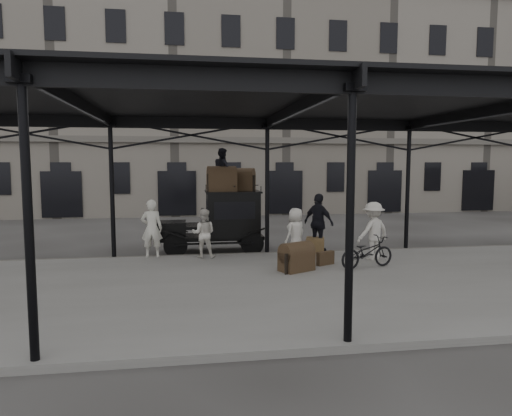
{
  "coord_description": "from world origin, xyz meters",
  "views": [
    {
      "loc": [
        -2.67,
        -12.95,
        3.15
      ],
      "look_at": [
        -0.44,
        1.6,
        1.7
      ],
      "focal_mm": 32.0,
      "sensor_mm": 36.0,
      "label": 1
    }
  ],
  "objects": [
    {
      "name": "taxi",
      "position": [
        -1.37,
        3.05,
        1.2
      ],
      "size": [
        3.65,
        1.55,
        2.18
      ],
      "color": "black",
      "rests_on": "ground"
    },
    {
      "name": "ground",
      "position": [
        0.0,
        0.0,
        0.0
      ],
      "size": [
        120.0,
        120.0,
        0.0
      ],
      "primitive_type": "plane",
      "color": "#383533",
      "rests_on": "ground"
    },
    {
      "name": "wicker_hamper",
      "position": [
        1.62,
        1.78,
        0.4
      ],
      "size": [
        0.71,
        0.61,
        0.5
      ],
      "primitive_type": "cube",
      "rotation": [
        0.0,
        0.0,
        -0.31
      ],
      "color": "brown",
      "rests_on": "platform"
    },
    {
      "name": "porter_centre",
      "position": [
        0.72,
        0.92,
        0.95
      ],
      "size": [
        0.93,
        0.87,
        1.6
      ],
      "primitive_type": "imported",
      "rotation": [
        0.0,
        0.0,
        3.78
      ],
      "color": "beige",
      "rests_on": "platform"
    },
    {
      "name": "platform",
      "position": [
        0.0,
        -2.0,
        0.07
      ],
      "size": [
        28.0,
        8.0,
        0.15
      ],
      "primitive_type": "cube",
      "color": "slate",
      "rests_on": "ground"
    },
    {
      "name": "suitcase_upright",
      "position": [
        1.0,
        1.06,
        0.38
      ],
      "size": [
        0.16,
        0.6,
        0.45
      ],
      "primitive_type": "cube",
      "rotation": [
        0.0,
        0.0,
        0.02
      ],
      "color": "#43301F",
      "rests_on": "platform"
    },
    {
      "name": "steamer_trunk_platform",
      "position": [
        0.35,
        -0.73,
        0.49
      ],
      "size": [
        1.08,
        0.92,
        0.68
      ],
      "primitive_type": null,
      "rotation": [
        0.0,
        0.0,
        0.47
      ],
      "color": "#43301F",
      "rests_on": "platform"
    },
    {
      "name": "porter_official",
      "position": [
        1.73,
        1.8,
        1.14
      ],
      "size": [
        1.08,
        1.22,
        1.99
      ],
      "primitive_type": "imported",
      "rotation": [
        0.0,
        0.0,
        2.21
      ],
      "color": "black",
      "rests_on": "platform"
    },
    {
      "name": "suitcase_flat",
      "position": [
        1.37,
        -0.15,
        0.35
      ],
      "size": [
        0.6,
        0.4,
        0.4
      ],
      "primitive_type": "cube",
      "rotation": [
        0.0,
        0.0,
        0.46
      ],
      "color": "#43301F",
      "rests_on": "platform"
    },
    {
      "name": "steamer_trunk_roof_far",
      "position": [
        -0.71,
        3.25,
        2.51
      ],
      "size": [
        1.05,
        0.85,
        0.66
      ],
      "primitive_type": null,
      "rotation": [
        0.0,
        0.0,
        -0.38
      ],
      "color": "#43301F",
      "rests_on": "taxi"
    },
    {
      "name": "canopy",
      "position": [
        0.0,
        -1.72,
        4.6
      ],
      "size": [
        22.5,
        9.0,
        4.74
      ],
      "color": "black",
      "rests_on": "ground"
    },
    {
      "name": "porter_right",
      "position": [
        3.06,
        0.37,
        1.05
      ],
      "size": [
        1.33,
        1.05,
        1.8
      ],
      "primitive_type": "imported",
      "rotation": [
        0.0,
        0.0,
        3.52
      ],
      "color": "beige",
      "rests_on": "platform"
    },
    {
      "name": "porter_midleft",
      "position": [
        -2.14,
        1.48,
        0.93
      ],
      "size": [
        0.84,
        0.7,
        1.55
      ],
      "primitive_type": "imported",
      "rotation": [
        0.0,
        0.0,
        2.97
      ],
      "color": "silver",
      "rests_on": "platform"
    },
    {
      "name": "bicycle",
      "position": [
        2.43,
        -0.7,
        0.61
      ],
      "size": [
        1.84,
        1.03,
        0.91
      ],
      "primitive_type": "imported",
      "rotation": [
        0.0,
        0.0,
        1.83
      ],
      "color": "black",
      "rests_on": "platform"
    },
    {
      "name": "steamer_trunk_roof_near",
      "position": [
        -1.46,
        2.8,
        2.54
      ],
      "size": [
        1.03,
        0.68,
        0.72
      ],
      "primitive_type": null,
      "rotation": [
        0.0,
        0.0,
        0.08
      ],
      "color": "#43301F",
      "rests_on": "taxi"
    },
    {
      "name": "porter_roof",
      "position": [
        -1.41,
        2.95,
        2.93
      ],
      "size": [
        0.74,
        0.85,
        1.5
      ],
      "primitive_type": "imported",
      "rotation": [
        0.0,
        0.0,
        1.83
      ],
      "color": "black",
      "rests_on": "taxi"
    },
    {
      "name": "porter_left",
      "position": [
        -3.78,
        1.8,
        1.07
      ],
      "size": [
        0.69,
        0.47,
        1.85
      ],
      "primitive_type": "imported",
      "rotation": [
        0.0,
        0.0,
        3.09
      ],
      "color": "silver",
      "rests_on": "platform"
    },
    {
      "name": "building_frontage",
      "position": [
        0.0,
        18.0,
        7.0
      ],
      "size": [
        64.0,
        8.0,
        14.0
      ],
      "primitive_type": "cube",
      "color": "slate",
      "rests_on": "ground"
    }
  ]
}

